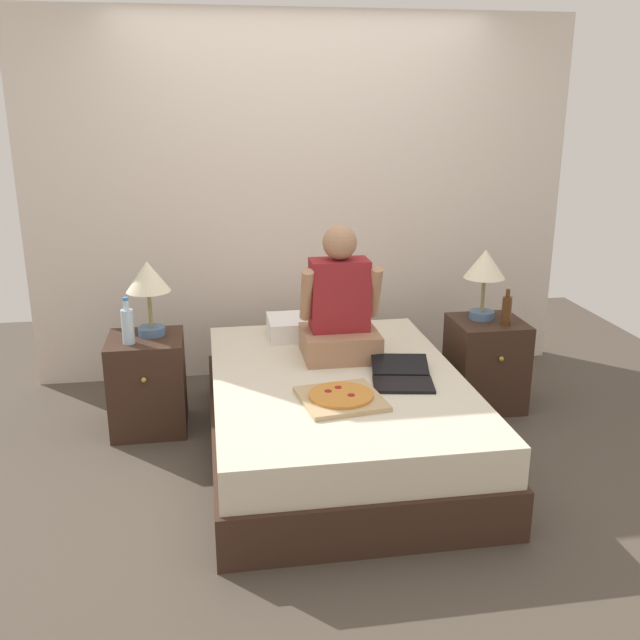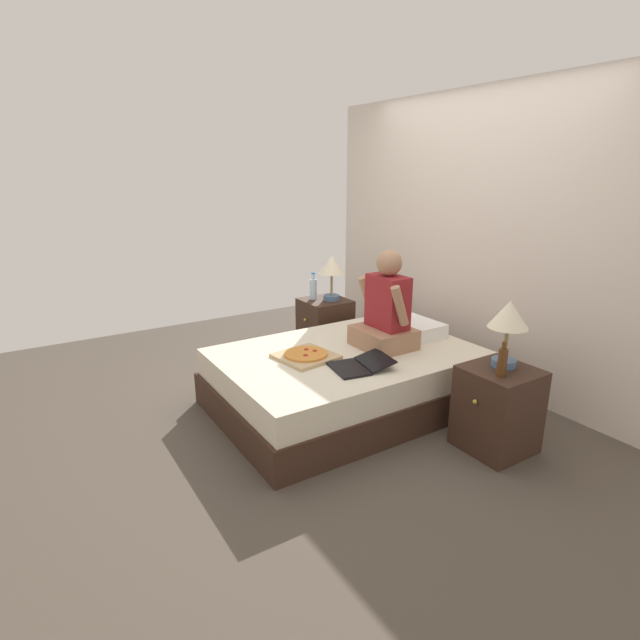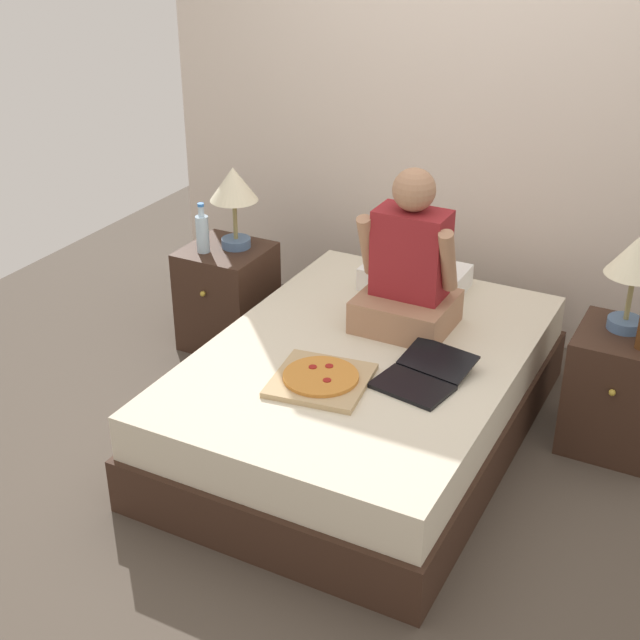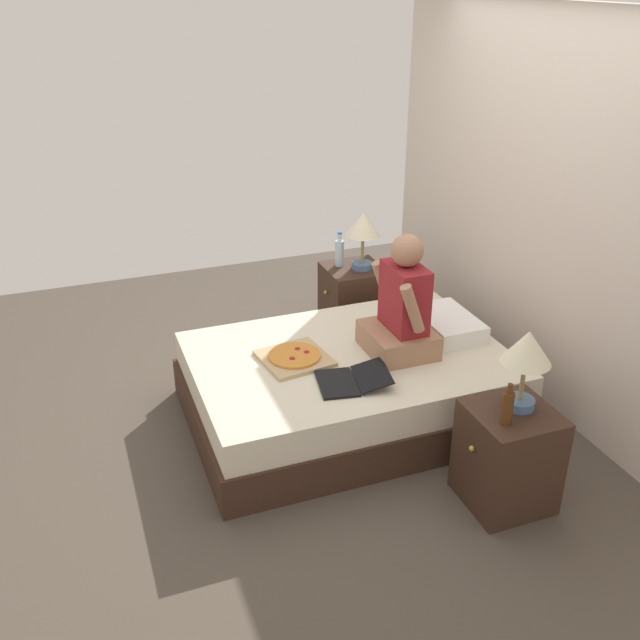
% 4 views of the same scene
% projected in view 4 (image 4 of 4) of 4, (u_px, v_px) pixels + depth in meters
% --- Properties ---
extents(ground_plane, '(5.78, 5.78, 0.00)m').
position_uv_depth(ground_plane, '(347.00, 415.00, 4.73)').
color(ground_plane, '#4C4238').
extents(wall_back, '(3.78, 0.12, 2.50)m').
position_uv_depth(wall_back, '(547.00, 212.00, 4.60)').
color(wall_back, beige).
rests_on(wall_back, ground).
extents(bed, '(1.41, 2.03, 0.46)m').
position_uv_depth(bed, '(348.00, 386.00, 4.62)').
color(bed, '#382319').
rests_on(bed, ground).
extents(nightstand_left, '(0.44, 0.47, 0.58)m').
position_uv_depth(nightstand_left, '(353.00, 301.00, 5.65)').
color(nightstand_left, '#382319').
rests_on(nightstand_left, ground).
extents(lamp_on_left_nightstand, '(0.26, 0.26, 0.45)m').
position_uv_depth(lamp_on_left_nightstand, '(363.00, 228.00, 5.36)').
color(lamp_on_left_nightstand, '#4C6B93').
rests_on(lamp_on_left_nightstand, nightstand_left).
extents(water_bottle, '(0.07, 0.07, 0.28)m').
position_uv_depth(water_bottle, '(340.00, 252.00, 5.51)').
color(water_bottle, silver).
rests_on(water_bottle, nightstand_left).
extents(nightstand_right, '(0.44, 0.47, 0.58)m').
position_uv_depth(nightstand_right, '(508.00, 457.00, 3.85)').
color(nightstand_right, '#382319').
rests_on(nightstand_right, ground).
extents(lamp_on_right_nightstand, '(0.26, 0.26, 0.45)m').
position_uv_depth(lamp_on_right_nightstand, '(527.00, 353.00, 3.62)').
color(lamp_on_right_nightstand, '#4C6B93').
rests_on(lamp_on_right_nightstand, nightstand_right).
extents(beer_bottle, '(0.06, 0.06, 0.23)m').
position_uv_depth(beer_bottle, '(507.00, 407.00, 3.59)').
color(beer_bottle, '#512D14').
rests_on(beer_bottle, nightstand_right).
extents(pillow, '(0.52, 0.34, 0.12)m').
position_uv_depth(pillow, '(447.00, 324.00, 4.77)').
color(pillow, white).
rests_on(pillow, bed).
extents(person_seated, '(0.47, 0.40, 0.78)m').
position_uv_depth(person_seated, '(402.00, 310.00, 4.44)').
color(person_seated, '#A37556').
rests_on(person_seated, bed).
extents(laptop, '(0.38, 0.46, 0.07)m').
position_uv_depth(laptop, '(348.00, 380.00, 4.19)').
color(laptop, black).
rests_on(laptop, bed).
extents(pizza_box, '(0.45, 0.45, 0.05)m').
position_uv_depth(pizza_box, '(295.00, 357.00, 4.44)').
color(pizza_box, tan).
rests_on(pizza_box, bed).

